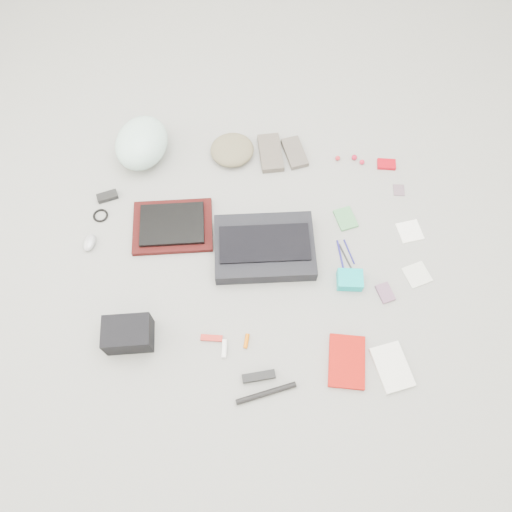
{
  "coord_description": "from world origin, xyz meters",
  "views": [
    {
      "loc": [
        0.05,
        -0.94,
        2.04
      ],
      "look_at": [
        0.0,
        0.0,
        0.05
      ],
      "focal_mm": 35.0,
      "sensor_mm": 36.0,
      "label": 1
    }
  ],
  "objects_px": {
    "messenger_bag": "(264,248)",
    "camera_bag": "(128,334)",
    "laptop": "(172,224)",
    "book_red": "(347,361)",
    "accordion_wallet": "(350,280)",
    "bike_helmet": "(142,143)"
  },
  "relations": [
    {
      "from": "laptop",
      "to": "book_red",
      "type": "distance_m",
      "value": 0.99
    },
    {
      "from": "messenger_bag",
      "to": "laptop",
      "type": "xyz_separation_m",
      "value": [
        -0.43,
        0.1,
        -0.0
      ]
    },
    {
      "from": "book_red",
      "to": "messenger_bag",
      "type": "bearing_deg",
      "value": 128.92
    },
    {
      "from": "messenger_bag",
      "to": "accordion_wallet",
      "type": "height_order",
      "value": "messenger_bag"
    },
    {
      "from": "bike_helmet",
      "to": "accordion_wallet",
      "type": "distance_m",
      "value": 1.19
    },
    {
      "from": "laptop",
      "to": "bike_helmet",
      "type": "bearing_deg",
      "value": 108.48
    },
    {
      "from": "book_red",
      "to": "laptop",
      "type": "bearing_deg",
      "value": 145.92
    },
    {
      "from": "messenger_bag",
      "to": "camera_bag",
      "type": "xyz_separation_m",
      "value": [
        -0.54,
        -0.44,
        0.03
      ]
    },
    {
      "from": "laptop",
      "to": "accordion_wallet",
      "type": "distance_m",
      "value": 0.84
    },
    {
      "from": "laptop",
      "to": "book_red",
      "type": "relative_size",
      "value": 1.33
    },
    {
      "from": "bike_helmet",
      "to": "camera_bag",
      "type": "xyz_separation_m",
      "value": [
        0.08,
        -0.94,
        -0.03
      ]
    },
    {
      "from": "camera_bag",
      "to": "messenger_bag",
      "type": "bearing_deg",
      "value": 31.73
    },
    {
      "from": "laptop",
      "to": "book_red",
      "type": "bearing_deg",
      "value": -43.2
    },
    {
      "from": "camera_bag",
      "to": "bike_helmet",
      "type": "bearing_deg",
      "value": 87.63
    },
    {
      "from": "laptop",
      "to": "accordion_wallet",
      "type": "relative_size",
      "value": 2.68
    },
    {
      "from": "bike_helmet",
      "to": "book_red",
      "type": "distance_m",
      "value": 1.4
    },
    {
      "from": "bike_helmet",
      "to": "accordion_wallet",
      "type": "bearing_deg",
      "value": -20.21
    },
    {
      "from": "laptop",
      "to": "accordion_wallet",
      "type": "bearing_deg",
      "value": -22.49
    },
    {
      "from": "laptop",
      "to": "camera_bag",
      "type": "distance_m",
      "value": 0.55
    },
    {
      "from": "camera_bag",
      "to": "book_red",
      "type": "xyz_separation_m",
      "value": [
        0.9,
        -0.05,
        -0.05
      ]
    },
    {
      "from": "laptop",
      "to": "camera_bag",
      "type": "bearing_deg",
      "value": -108.11
    },
    {
      "from": "book_red",
      "to": "accordion_wallet",
      "type": "relative_size",
      "value": 2.0
    }
  ]
}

